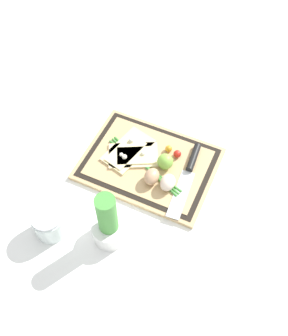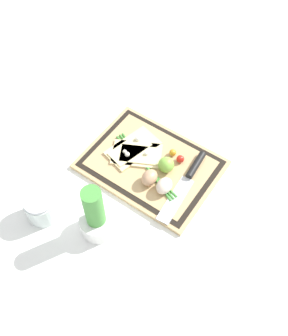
{
  "view_description": "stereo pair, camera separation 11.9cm",
  "coord_description": "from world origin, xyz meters",
  "px_view_note": "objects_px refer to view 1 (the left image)",
  "views": [
    {
      "loc": [
        -0.28,
        0.64,
        1.02
      ],
      "look_at": [
        0.0,
        0.04,
        0.03
      ],
      "focal_mm": 42.0,
      "sensor_mm": 36.0,
      "label": 1
    },
    {
      "loc": [
        -0.38,
        0.58,
        1.02
      ],
      "look_at": [
        0.0,
        0.04,
        0.03
      ],
      "focal_mm": 42.0,
      "sensor_mm": 36.0,
      "label": 2
    }
  ],
  "objects_px": {
    "cherry_tomato_yellow": "(169,149)",
    "egg_brown": "(152,177)",
    "pizza_slice_far": "(134,156)",
    "egg_pink": "(168,182)",
    "cherry_tomato_red": "(177,154)",
    "herb_pot": "(110,225)",
    "knife": "(190,168)",
    "pizza_slice_near": "(128,150)",
    "sauce_jar": "(50,224)",
    "lime": "(165,162)"
  },
  "relations": [
    {
      "from": "pizza_slice_far",
      "to": "lime",
      "type": "height_order",
      "value": "lime"
    },
    {
      "from": "egg_brown",
      "to": "pizza_slice_near",
      "type": "bearing_deg",
      "value": -31.37
    },
    {
      "from": "pizza_slice_far",
      "to": "knife",
      "type": "distance_m",
      "value": 0.18
    },
    {
      "from": "cherry_tomato_red",
      "to": "sauce_jar",
      "type": "xyz_separation_m",
      "value": [
        0.23,
        0.37,
        0.01
      ]
    },
    {
      "from": "cherry_tomato_yellow",
      "to": "egg_brown",
      "type": "bearing_deg",
      "value": 88.48
    },
    {
      "from": "knife",
      "to": "sauce_jar",
      "type": "distance_m",
      "value": 0.45
    },
    {
      "from": "egg_brown",
      "to": "cherry_tomato_yellow",
      "type": "height_order",
      "value": "egg_brown"
    },
    {
      "from": "egg_pink",
      "to": "cherry_tomato_red",
      "type": "relative_size",
      "value": 2.34
    },
    {
      "from": "pizza_slice_far",
      "to": "lime",
      "type": "bearing_deg",
      "value": -176.05
    },
    {
      "from": "pizza_slice_far",
      "to": "egg_pink",
      "type": "xyz_separation_m",
      "value": [
        -0.14,
        0.06,
        0.02
      ]
    },
    {
      "from": "pizza_slice_near",
      "to": "pizza_slice_far",
      "type": "height_order",
      "value": "same"
    },
    {
      "from": "knife",
      "to": "cherry_tomato_red",
      "type": "xyz_separation_m",
      "value": [
        0.05,
        -0.03,
        0.0
      ]
    },
    {
      "from": "knife",
      "to": "egg_brown",
      "type": "relative_size",
      "value": 4.73
    },
    {
      "from": "knife",
      "to": "cherry_tomato_yellow",
      "type": "distance_m",
      "value": 0.09
    },
    {
      "from": "egg_brown",
      "to": "cherry_tomato_red",
      "type": "relative_size",
      "value": 2.34
    },
    {
      "from": "egg_pink",
      "to": "pizza_slice_near",
      "type": "bearing_deg",
      "value": -22.47
    },
    {
      "from": "egg_pink",
      "to": "cherry_tomato_yellow",
      "type": "height_order",
      "value": "egg_pink"
    },
    {
      "from": "pizza_slice_near",
      "to": "cherry_tomato_red",
      "type": "relative_size",
      "value": 7.64
    },
    {
      "from": "pizza_slice_far",
      "to": "herb_pot",
      "type": "distance_m",
      "value": 0.27
    },
    {
      "from": "pizza_slice_far",
      "to": "pizza_slice_near",
      "type": "bearing_deg",
      "value": -22.21
    },
    {
      "from": "pizza_slice_far",
      "to": "cherry_tomato_red",
      "type": "relative_size",
      "value": 7.44
    },
    {
      "from": "pizza_slice_near",
      "to": "egg_pink",
      "type": "relative_size",
      "value": 3.27
    },
    {
      "from": "knife",
      "to": "herb_pot",
      "type": "relative_size",
      "value": 1.35
    },
    {
      "from": "pizza_slice_near",
      "to": "knife",
      "type": "bearing_deg",
      "value": -175.31
    },
    {
      "from": "cherry_tomato_red",
      "to": "cherry_tomato_yellow",
      "type": "distance_m",
      "value": 0.03
    },
    {
      "from": "cherry_tomato_red",
      "to": "egg_pink",
      "type": "bearing_deg",
      "value": 97.6
    },
    {
      "from": "pizza_slice_far",
      "to": "egg_pink",
      "type": "distance_m",
      "value": 0.15
    },
    {
      "from": "egg_pink",
      "to": "cherry_tomato_red",
      "type": "height_order",
      "value": "egg_pink"
    },
    {
      "from": "egg_pink",
      "to": "lime",
      "type": "height_order",
      "value": "lime"
    },
    {
      "from": "egg_pink",
      "to": "cherry_tomato_yellow",
      "type": "bearing_deg",
      "value": -68.75
    },
    {
      "from": "pizza_slice_near",
      "to": "lime",
      "type": "relative_size",
      "value": 3.77
    },
    {
      "from": "pizza_slice_far",
      "to": "herb_pot",
      "type": "height_order",
      "value": "herb_pot"
    },
    {
      "from": "sauce_jar",
      "to": "knife",
      "type": "bearing_deg",
      "value": -129.43
    },
    {
      "from": "knife",
      "to": "egg_brown",
      "type": "distance_m",
      "value": 0.13
    },
    {
      "from": "herb_pot",
      "to": "egg_brown",
      "type": "bearing_deg",
      "value": -98.82
    },
    {
      "from": "pizza_slice_far",
      "to": "cherry_tomato_red",
      "type": "height_order",
      "value": "same"
    },
    {
      "from": "pizza_slice_near",
      "to": "lime",
      "type": "xyz_separation_m",
      "value": [
        -0.13,
        0.0,
        0.02
      ]
    },
    {
      "from": "egg_pink",
      "to": "lime",
      "type": "bearing_deg",
      "value": -61.14
    },
    {
      "from": "cherry_tomato_red",
      "to": "herb_pot",
      "type": "bearing_deg",
      "value": 78.08
    },
    {
      "from": "egg_pink",
      "to": "sauce_jar",
      "type": "height_order",
      "value": "sauce_jar"
    },
    {
      "from": "pizza_slice_near",
      "to": "egg_brown",
      "type": "xyz_separation_m",
      "value": [
        -0.11,
        0.07,
        0.02
      ]
    },
    {
      "from": "sauce_jar",
      "to": "cherry_tomato_red",
      "type": "bearing_deg",
      "value": -121.43
    },
    {
      "from": "egg_pink",
      "to": "sauce_jar",
      "type": "bearing_deg",
      "value": 46.72
    },
    {
      "from": "egg_brown",
      "to": "herb_pot",
      "type": "relative_size",
      "value": 0.29
    },
    {
      "from": "egg_brown",
      "to": "sauce_jar",
      "type": "distance_m",
      "value": 0.32
    },
    {
      "from": "egg_brown",
      "to": "cherry_tomato_red",
      "type": "xyz_separation_m",
      "value": [
        -0.04,
        -0.12,
        -0.01
      ]
    },
    {
      "from": "pizza_slice_far",
      "to": "herb_pot",
      "type": "bearing_deg",
      "value": 101.82
    },
    {
      "from": "herb_pot",
      "to": "knife",
      "type": "bearing_deg",
      "value": -112.75
    },
    {
      "from": "cherry_tomato_yellow",
      "to": "sauce_jar",
      "type": "relative_size",
      "value": 0.24
    },
    {
      "from": "egg_brown",
      "to": "sauce_jar",
      "type": "relative_size",
      "value": 0.63
    }
  ]
}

